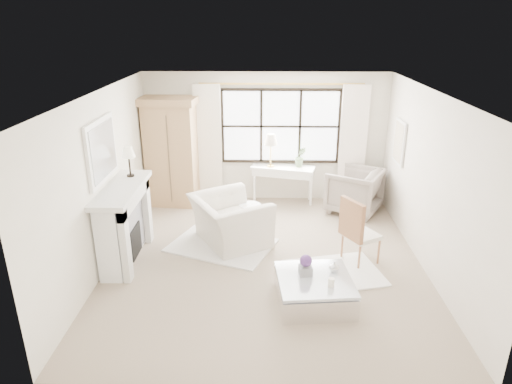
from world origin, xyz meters
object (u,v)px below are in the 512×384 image
Objects in this scene: armoire at (172,151)px; club_armchair at (230,221)px; coffee_table at (314,290)px; console_table at (283,185)px.

club_armchair is (1.32, -1.79, -0.73)m from armoire.
coffee_table is (2.61, -3.57, -0.96)m from armoire.
armoire is 2.06× the size of coffee_table.
club_armchair is at bearing -48.28° from armoire.
armoire is at bearing -163.56° from console_table.
armoire reaches higher than coffee_table.
club_armchair is 1.17× the size of coffee_table.
console_table is at bearing 7.72° from armoire.
console_table reaches higher than coffee_table.
armoire is 2.41m from console_table.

